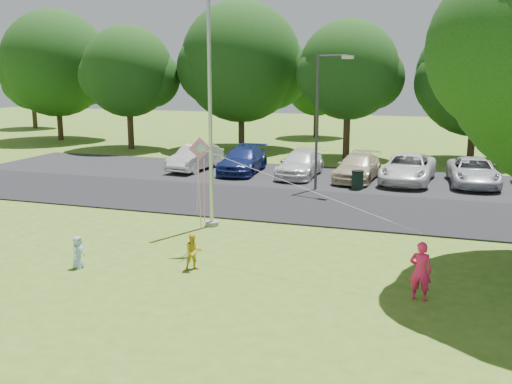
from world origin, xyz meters
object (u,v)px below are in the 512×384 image
(street_lamp, at_px, (322,109))
(woman, at_px, (420,271))
(trash_can, at_px, (357,180))
(child_yellow, at_px, (193,252))
(kite, at_px, (203,163))
(flagpole, at_px, (210,111))
(child_blue, at_px, (78,252))

(street_lamp, height_order, woman, street_lamp)
(woman, bearing_deg, trash_can, -70.69)
(trash_can, bearing_deg, woman, -75.02)
(street_lamp, distance_m, child_yellow, 12.28)
(woman, relative_size, kite, 0.21)
(flagpole, height_order, street_lamp, flagpole)
(flagpole, xyz_separation_m, street_lamp, (2.48, 7.25, -0.34))
(flagpole, bearing_deg, street_lamp, 71.07)
(street_lamp, distance_m, kite, 10.35)
(trash_can, bearing_deg, child_yellow, -102.58)
(woman, height_order, kite, kite)
(trash_can, distance_m, child_blue, 14.71)
(trash_can, height_order, child_blue, trash_can)
(flagpole, relative_size, child_yellow, 9.40)
(flagpole, height_order, child_blue, flagpole)
(street_lamp, relative_size, kite, 0.91)
(flagpole, height_order, child_yellow, flagpole)
(trash_can, relative_size, child_blue, 1.01)
(street_lamp, distance_m, child_blue, 13.82)
(street_lamp, bearing_deg, trash_can, 43.02)
(street_lamp, xyz_separation_m, kite, (-1.49, -10.19, -1.00))
(trash_can, height_order, woman, woman)
(woman, bearing_deg, child_yellow, 2.19)
(street_lamp, bearing_deg, woman, -48.88)
(woman, distance_m, child_yellow, 6.22)
(flagpole, xyz_separation_m, trash_can, (4.12, 8.00, -3.69))
(trash_can, relative_size, woman, 0.63)
(flagpole, bearing_deg, woman, -32.29)
(flagpole, bearing_deg, child_yellow, -73.69)
(flagpole, distance_m, woman, 9.55)
(street_lamp, relative_size, child_yellow, 5.99)
(kite, bearing_deg, woman, -44.02)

